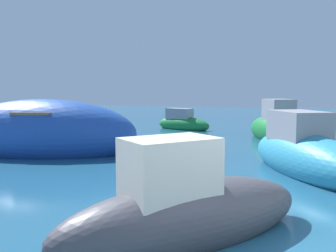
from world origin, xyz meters
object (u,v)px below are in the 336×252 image
(moored_boat_2, at_px, (275,129))
(moored_boat_6, at_px, (183,123))
(moored_boat_5, at_px, (187,212))
(moored_boat_1, at_px, (44,134))
(moored_boat_8, at_px, (304,154))

(moored_boat_2, distance_m, moored_boat_6, 5.40)
(moored_boat_5, bearing_deg, moored_boat_6, 56.59)
(moored_boat_6, bearing_deg, moored_boat_1, -84.32)
(moored_boat_1, height_order, moored_boat_8, moored_boat_1)
(moored_boat_2, bearing_deg, moored_boat_6, 36.06)
(moored_boat_2, xyz_separation_m, moored_boat_6, (-4.75, 2.58, -0.13))
(moored_boat_1, xyz_separation_m, moored_boat_5, (6.25, -5.00, -0.24))
(moored_boat_5, xyz_separation_m, moored_boat_8, (1.57, 4.83, 0.07))
(moored_boat_2, xyz_separation_m, moored_boat_5, (-0.56, -10.81, -0.08))
(moored_boat_1, xyz_separation_m, moored_boat_2, (6.82, 5.80, -0.16))
(moored_boat_1, relative_size, moored_boat_2, 1.48)
(moored_boat_1, bearing_deg, moored_boat_6, 59.64)
(moored_boat_5, height_order, moored_boat_8, moored_boat_8)
(moored_boat_6, bearing_deg, moored_boat_2, -8.94)
(moored_boat_6, height_order, moored_boat_8, moored_boat_8)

